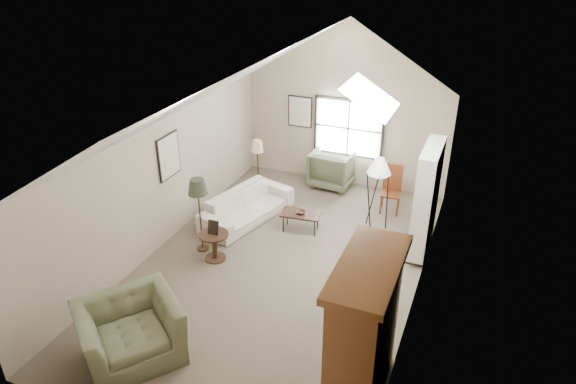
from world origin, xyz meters
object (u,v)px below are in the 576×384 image
at_px(sofa, 247,206).
at_px(side_table, 215,246).
at_px(coffee_table, 301,222).
at_px(side_chair, 391,190).
at_px(armchair_near, 130,332).
at_px(armoire, 363,336).
at_px(armchair_far, 333,168).

distance_m(sofa, side_table, 1.60).
relative_size(coffee_table, side_chair, 0.74).
bearing_deg(armchair_near, armoire, -44.10).
relative_size(armoire, armchair_far, 2.16).
bearing_deg(armchair_far, armchair_near, 85.23).
bearing_deg(side_table, sofa, 93.58).
relative_size(armchair_far, side_chair, 0.94).
bearing_deg(coffee_table, armoire, -58.74).
xyz_separation_m(armoire, sofa, (-3.54, 3.78, -0.77)).
height_order(armoire, side_chair, armoire).
bearing_deg(armchair_near, sofa, 40.30).
bearing_deg(armchair_far, armoire, 114.58).
relative_size(armchair_near, side_table, 2.48).
bearing_deg(coffee_table, sofa, -179.44).
bearing_deg(armchair_far, coffee_table, 94.66).
relative_size(armoire, side_table, 3.90).
height_order(sofa, armchair_near, armchair_near).
relative_size(armoire, side_chair, 2.02).
height_order(sofa, coffee_table, sofa).
xyz_separation_m(armchair_far, side_table, (-1.10, -3.92, -0.18)).
height_order(coffee_table, side_chair, side_chair).
bearing_deg(coffee_table, side_table, -125.32).
relative_size(armoire, sofa, 0.98).
distance_m(armchair_far, side_table, 4.08).
relative_size(armoire, coffee_table, 2.72).
height_order(armoire, sofa, armoire).
distance_m(sofa, side_chair, 3.20).
bearing_deg(armoire, coffee_table, 121.26).
xyz_separation_m(armchair_near, side_chair, (2.57, 5.82, 0.09)).
height_order(side_table, side_chair, side_chair).
bearing_deg(side_table, armchair_near, -87.21).
bearing_deg(side_chair, side_table, -136.64).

